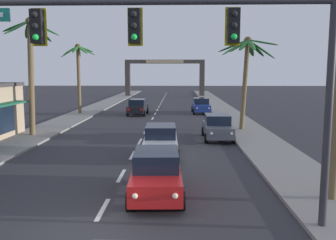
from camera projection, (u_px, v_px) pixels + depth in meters
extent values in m
plane|color=#2D2D33|center=(89.00, 234.00, 10.25)|extent=(220.00, 220.00, 0.00)
cube|color=gray|center=(242.00, 127.00, 29.84)|extent=(3.20, 110.00, 0.14)
cube|color=gray|center=(55.00, 126.00, 30.27)|extent=(3.20, 110.00, 0.14)
cube|color=silver|center=(103.00, 209.00, 12.07)|extent=(0.16, 2.00, 0.01)
cube|color=silver|center=(121.00, 176.00, 16.00)|extent=(0.16, 2.00, 0.01)
cube|color=silver|center=(132.00, 155.00, 19.94)|extent=(0.16, 2.00, 0.01)
cube|color=silver|center=(140.00, 141.00, 23.87)|extent=(0.16, 2.00, 0.01)
cube|color=silver|center=(145.00, 132.00, 27.80)|extent=(0.16, 2.00, 0.01)
cube|color=silver|center=(149.00, 124.00, 31.73)|extent=(0.16, 2.00, 0.01)
cube|color=silver|center=(153.00, 118.00, 35.66)|extent=(0.16, 2.00, 0.01)
cube|color=silver|center=(155.00, 114.00, 39.60)|extent=(0.16, 2.00, 0.01)
cube|color=silver|center=(157.00, 110.00, 43.53)|extent=(0.16, 2.00, 0.01)
cube|color=silver|center=(159.00, 107.00, 47.46)|extent=(0.16, 2.00, 0.01)
cube|color=silver|center=(160.00, 104.00, 51.39)|extent=(0.16, 2.00, 0.01)
cube|color=silver|center=(162.00, 102.00, 55.32)|extent=(0.16, 2.00, 0.01)
cube|color=silver|center=(163.00, 100.00, 59.25)|extent=(0.16, 2.00, 0.01)
cube|color=silver|center=(164.00, 98.00, 63.19)|extent=(0.16, 2.00, 0.01)
cube|color=silver|center=(165.00, 97.00, 67.12)|extent=(0.16, 2.00, 0.01)
cube|color=silver|center=(165.00, 95.00, 71.05)|extent=(0.16, 2.00, 0.01)
cube|color=silver|center=(166.00, 94.00, 74.98)|extent=(0.16, 2.00, 0.01)
cube|color=silver|center=(167.00, 93.00, 78.91)|extent=(0.16, 2.00, 0.01)
cylinder|color=#2D2D33|center=(329.00, 112.00, 10.08)|extent=(0.22, 0.22, 6.89)
cylinder|color=#2D2D33|center=(134.00, 2.00, 9.83)|extent=(10.79, 0.16, 0.16)
cube|color=black|center=(233.00, 26.00, 9.82)|extent=(0.32, 0.26, 0.92)
sphere|color=black|center=(235.00, 14.00, 9.64)|extent=(0.17, 0.17, 0.17)
sphere|color=black|center=(234.00, 25.00, 9.68)|extent=(0.17, 0.17, 0.17)
sphere|color=#1EE54C|center=(234.00, 37.00, 9.72)|extent=(0.17, 0.17, 0.17)
cube|color=yellow|center=(233.00, 27.00, 9.98)|extent=(0.42, 0.03, 1.04)
cube|color=black|center=(134.00, 26.00, 9.89)|extent=(0.32, 0.26, 0.92)
sphere|color=black|center=(134.00, 14.00, 9.72)|extent=(0.17, 0.17, 0.17)
sphere|color=black|center=(134.00, 26.00, 9.76)|extent=(0.17, 0.17, 0.17)
sphere|color=#1EE54C|center=(134.00, 37.00, 9.79)|extent=(0.17, 0.17, 0.17)
cube|color=yellow|center=(135.00, 27.00, 10.06)|extent=(0.42, 0.03, 1.04)
cube|color=black|center=(37.00, 27.00, 9.97)|extent=(0.32, 0.26, 0.92)
sphere|color=black|center=(34.00, 15.00, 9.79)|extent=(0.17, 0.17, 0.17)
sphere|color=black|center=(35.00, 26.00, 9.83)|extent=(0.17, 0.17, 0.17)
sphere|color=#1EE54C|center=(36.00, 37.00, 9.87)|extent=(0.17, 0.17, 0.17)
cube|color=yellow|center=(39.00, 27.00, 10.13)|extent=(0.42, 0.03, 1.04)
cube|color=red|center=(156.00, 178.00, 13.30)|extent=(1.93, 4.37, 0.72)
cube|color=black|center=(156.00, 159.00, 13.36)|extent=(1.69, 2.26, 0.64)
cylinder|color=black|center=(182.00, 201.00, 11.96)|extent=(0.25, 0.65, 0.64)
cylinder|color=black|center=(130.00, 201.00, 11.93)|extent=(0.25, 0.65, 0.64)
cylinder|color=black|center=(178.00, 176.00, 14.77)|extent=(0.25, 0.65, 0.64)
cylinder|color=black|center=(136.00, 177.00, 14.75)|extent=(0.25, 0.65, 0.64)
sphere|color=#F9EFC6|center=(175.00, 196.00, 11.15)|extent=(0.18, 0.18, 0.18)
sphere|color=#F9EFC6|center=(135.00, 196.00, 11.14)|extent=(0.18, 0.18, 0.18)
cube|color=red|center=(173.00, 161.00, 15.44)|extent=(0.24, 0.07, 0.20)
cube|color=red|center=(142.00, 161.00, 15.42)|extent=(0.24, 0.07, 0.20)
cube|color=silver|center=(161.00, 144.00, 19.63)|extent=(1.88, 4.35, 0.72)
cube|color=black|center=(161.00, 131.00, 19.69)|extent=(1.66, 2.24, 0.64)
cylinder|color=black|center=(177.00, 156.00, 18.27)|extent=(0.24, 0.65, 0.64)
cylinder|color=black|center=(143.00, 156.00, 18.27)|extent=(0.24, 0.65, 0.64)
cylinder|color=black|center=(176.00, 145.00, 21.09)|extent=(0.24, 0.65, 0.64)
cylinder|color=black|center=(146.00, 145.00, 21.09)|extent=(0.24, 0.65, 0.64)
sphere|color=#F9EFC6|center=(173.00, 151.00, 17.47)|extent=(0.18, 0.18, 0.18)
sphere|color=#F9EFC6|center=(147.00, 151.00, 17.47)|extent=(0.18, 0.18, 0.18)
cube|color=red|center=(172.00, 135.00, 21.76)|extent=(0.24, 0.07, 0.20)
cube|color=red|center=(150.00, 135.00, 21.76)|extent=(0.24, 0.07, 0.20)
cube|color=black|center=(138.00, 108.00, 38.67)|extent=(1.88, 4.35, 0.72)
cube|color=black|center=(138.00, 102.00, 38.44)|extent=(1.66, 2.24, 0.64)
cylinder|color=black|center=(132.00, 110.00, 40.17)|extent=(0.24, 0.65, 0.64)
cylinder|color=black|center=(147.00, 110.00, 40.08)|extent=(0.24, 0.65, 0.64)
cylinder|color=black|center=(128.00, 113.00, 37.37)|extent=(0.24, 0.65, 0.64)
cylinder|color=black|center=(144.00, 113.00, 37.27)|extent=(0.24, 0.65, 0.64)
sphere|color=#B2B2AD|center=(135.00, 106.00, 40.85)|extent=(0.18, 0.18, 0.18)
sphere|color=#B2B2AD|center=(146.00, 106.00, 40.78)|extent=(0.18, 0.18, 0.18)
cube|color=red|center=(128.00, 109.00, 36.56)|extent=(0.24, 0.07, 0.20)
cube|color=red|center=(141.00, 110.00, 36.49)|extent=(0.24, 0.07, 0.20)
cube|color=navy|center=(201.00, 107.00, 40.15)|extent=(1.86, 4.34, 0.72)
cube|color=black|center=(201.00, 101.00, 40.21)|extent=(1.65, 2.24, 0.64)
cylinder|color=black|center=(210.00, 112.00, 38.79)|extent=(0.23, 0.64, 0.64)
cylinder|color=black|center=(194.00, 112.00, 38.80)|extent=(0.23, 0.64, 0.64)
cylinder|color=black|center=(207.00, 109.00, 41.60)|extent=(0.23, 0.64, 0.64)
cylinder|color=black|center=(192.00, 109.00, 41.61)|extent=(0.23, 0.64, 0.64)
sphere|color=#B2B2AD|center=(209.00, 108.00, 37.99)|extent=(0.18, 0.18, 0.18)
sphere|color=#B2B2AD|center=(197.00, 108.00, 37.99)|extent=(0.18, 0.18, 0.18)
cube|color=red|center=(205.00, 104.00, 42.28)|extent=(0.24, 0.07, 0.20)
cube|color=red|center=(194.00, 104.00, 42.28)|extent=(0.24, 0.07, 0.20)
cube|color=#4C515B|center=(217.00, 129.00, 24.56)|extent=(1.77, 4.31, 0.72)
cube|color=black|center=(217.00, 119.00, 24.62)|extent=(1.61, 2.21, 0.64)
cylinder|color=black|center=(233.00, 138.00, 23.17)|extent=(0.22, 0.64, 0.64)
cylinder|color=black|center=(206.00, 138.00, 23.23)|extent=(0.22, 0.64, 0.64)
cylinder|color=black|center=(227.00, 131.00, 25.99)|extent=(0.22, 0.64, 0.64)
cylinder|color=black|center=(203.00, 131.00, 26.04)|extent=(0.22, 0.64, 0.64)
sphere|color=#B2B2AD|center=(231.00, 134.00, 22.38)|extent=(0.18, 0.18, 0.18)
sphere|color=#B2B2AD|center=(211.00, 134.00, 22.42)|extent=(0.18, 0.18, 0.18)
cube|color=red|center=(223.00, 123.00, 26.67)|extent=(0.24, 0.06, 0.20)
cube|color=red|center=(205.00, 123.00, 26.71)|extent=(0.24, 0.06, 0.20)
cylinder|color=brown|center=(31.00, 80.00, 25.23)|extent=(0.61, 0.39, 7.92)
ellipsoid|color=#236028|center=(45.00, 28.00, 24.66)|extent=(2.13, 0.54, 1.14)
ellipsoid|color=#236028|center=(41.00, 32.00, 25.61)|extent=(1.23, 1.95, 1.39)
ellipsoid|color=#236028|center=(28.00, 30.00, 25.65)|extent=(1.40, 2.02, 1.15)
ellipsoid|color=#236028|center=(16.00, 26.00, 24.97)|extent=(2.26, 0.82, 0.82)
ellipsoid|color=#236028|center=(17.00, 27.00, 23.93)|extent=(1.43, 1.98, 1.20)
ellipsoid|color=#236028|center=(36.00, 24.00, 23.90)|extent=(1.75, 1.94, 0.83)
sphere|color=#4C4223|center=(30.00, 22.00, 24.70)|extent=(0.60, 0.60, 0.60)
cylinder|color=brown|center=(79.00, 81.00, 38.66)|extent=(0.36, 0.36, 7.16)
ellipsoid|color=#2D702D|center=(86.00, 51.00, 38.00)|extent=(2.09, 0.83, 1.10)
ellipsoid|color=#2D702D|center=(86.00, 49.00, 39.07)|extent=(1.57, 2.02, 0.67)
ellipsoid|color=#2D702D|center=(79.00, 52.00, 39.19)|extent=(0.77, 2.03, 1.22)
ellipsoid|color=#2D702D|center=(70.00, 51.00, 38.68)|extent=(2.06, 1.24, 1.02)
ellipsoid|color=#2D702D|center=(69.00, 52.00, 37.74)|extent=(1.80, 1.46, 1.33)
ellipsoid|color=#2D702D|center=(75.00, 49.00, 37.21)|extent=(0.43, 2.12, 0.93)
ellipsoid|color=#2D702D|center=(83.00, 50.00, 37.49)|extent=(1.72, 1.79, 1.01)
sphere|color=#4C4223|center=(78.00, 47.00, 38.19)|extent=(0.60, 0.60, 0.60)
cylinder|color=brown|center=(245.00, 87.00, 27.77)|extent=(0.66, 0.35, 6.86)
ellipsoid|color=#236028|center=(262.00, 49.00, 27.39)|extent=(2.19, 0.44, 1.53)
ellipsoid|color=#236028|center=(256.00, 48.00, 28.14)|extent=(1.92, 1.91, 1.30)
ellipsoid|color=#236028|center=(251.00, 48.00, 28.40)|extent=(1.25, 2.31, 1.26)
ellipsoid|color=#236028|center=(239.00, 46.00, 28.45)|extent=(1.41, 2.39, 0.91)
ellipsoid|color=#236028|center=(233.00, 46.00, 27.90)|extent=(2.36, 1.43, 0.98)
ellipsoid|color=#236028|center=(235.00, 47.00, 26.92)|extent=(2.26, 1.36, 1.29)
ellipsoid|color=#236028|center=(244.00, 45.00, 26.31)|extent=(1.36, 2.36, 1.05)
ellipsoid|color=#236028|center=(251.00, 45.00, 26.18)|extent=(0.43, 2.43, 1.01)
ellipsoid|color=#236028|center=(263.00, 42.00, 26.51)|extent=(2.17, 1.94, 0.65)
sphere|color=#4C4223|center=(248.00, 41.00, 27.31)|extent=(0.60, 0.60, 0.60)
cube|color=#423D38|center=(128.00, 80.00, 67.64)|extent=(0.90, 0.90, 6.09)
cube|color=#423D38|center=(202.00, 80.00, 67.26)|extent=(0.90, 0.90, 6.09)
cube|color=#423D38|center=(165.00, 62.00, 67.00)|extent=(14.77, 0.60, 0.70)
cube|color=tan|center=(165.00, 62.00, 66.69)|extent=(6.94, 0.08, 0.56)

